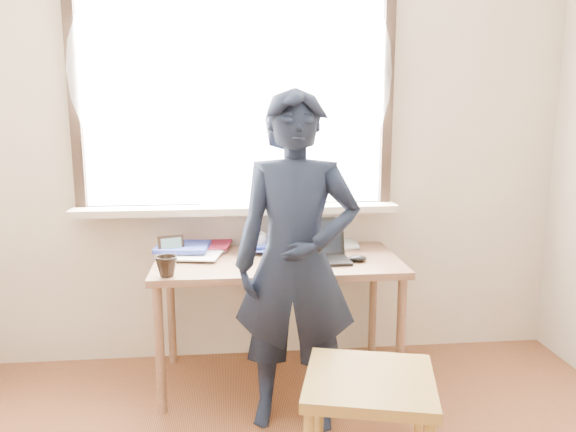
{
  "coord_description": "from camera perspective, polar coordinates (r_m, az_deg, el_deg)",
  "views": [
    {
      "loc": [
        -0.24,
        -1.28,
        1.51
      ],
      "look_at": [
        -0.01,
        0.95,
        1.07
      ],
      "focal_mm": 35.0,
      "sensor_mm": 36.0,
      "label": 1
    }
  ],
  "objects": [
    {
      "name": "book_b",
      "position": [
        3.33,
        4.24,
        -2.85
      ],
      "size": [
        0.19,
        0.25,
        0.02
      ],
      "primitive_type": "imported",
      "rotation": [
        0.0,
        0.0,
        -0.12
      ],
      "color": "white",
      "rests_on": "desk"
    },
    {
      "name": "book_a",
      "position": [
        3.25,
        -9.6,
        -3.28
      ],
      "size": [
        0.2,
        0.26,
        0.02
      ],
      "primitive_type": "imported",
      "rotation": [
        0.0,
        0.0,
        0.12
      ],
      "color": "white",
      "rests_on": "desk"
    },
    {
      "name": "laptop",
      "position": [
        3.01,
        3.05,
        -3.49
      ],
      "size": [
        0.32,
        0.26,
        0.21
      ],
      "color": "black",
      "rests_on": "desk"
    },
    {
      "name": "desk",
      "position": [
        3.05,
        -1.05,
        -5.69
      ],
      "size": [
        1.31,
        0.66,
        0.7
      ],
      "color": "brown",
      "rests_on": "ground"
    },
    {
      "name": "desk_clutter",
      "position": [
        3.2,
        -4.56,
        -3.13
      ],
      "size": [
        0.89,
        0.46,
        0.05
      ],
      "color": "white",
      "rests_on": "desk"
    },
    {
      "name": "work_chair",
      "position": [
        2.28,
        8.26,
        -17.62
      ],
      "size": [
        0.59,
        0.57,
        0.5
      ],
      "color": "olive",
      "rests_on": "ground"
    },
    {
      "name": "mug_dark",
      "position": [
        2.78,
        -12.23,
        -5.01
      ],
      "size": [
        0.15,
        0.15,
        0.1
      ],
      "primitive_type": "imported",
      "rotation": [
        0.0,
        0.0,
        -0.51
      ],
      "color": "black",
      "rests_on": "desk"
    },
    {
      "name": "person",
      "position": [
        2.61,
        0.83,
        -4.8
      ],
      "size": [
        0.64,
        0.48,
        1.59
      ],
      "primitive_type": "imported",
      "rotation": [
        0.0,
        0.0,
        -0.18
      ],
      "color": "black",
      "rests_on": "ground"
    },
    {
      "name": "mug_white",
      "position": [
        3.2,
        -3.3,
        -2.64
      ],
      "size": [
        0.17,
        0.17,
        0.1
      ],
      "primitive_type": "imported",
      "rotation": [
        0.0,
        0.0,
        0.5
      ],
      "color": "white",
      "rests_on": "desk"
    },
    {
      "name": "room_shell",
      "position": [
        1.51,
        2.44,
        15.91
      ],
      "size": [
        3.52,
        4.02,
        2.61
      ],
      "color": "beige",
      "rests_on": "ground"
    },
    {
      "name": "picture_frame",
      "position": [
        3.12,
        -11.79,
        -3.12
      ],
      "size": [
        0.14,
        0.06,
        0.11
      ],
      "color": "black",
      "rests_on": "desk"
    },
    {
      "name": "mouse",
      "position": [
        3.0,
        7.13,
        -4.29
      ],
      "size": [
        0.09,
        0.07,
        0.04
      ],
      "primitive_type": "ellipsoid",
      "color": "black",
      "rests_on": "desk"
    }
  ]
}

